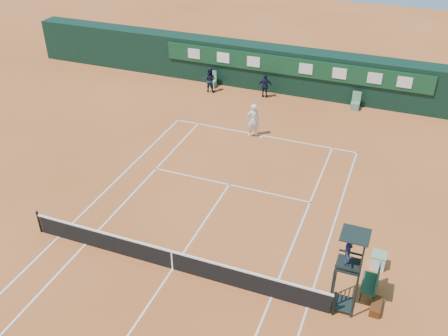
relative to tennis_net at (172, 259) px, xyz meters
The scene contains 14 objects.
ground 0.51m from the tennis_net, ahead, with size 90.00×90.00×0.00m, color #C2612D.
court_lines 0.50m from the tennis_net, ahead, with size 11.05×23.85×0.01m.
tennis_net is the anchor object (origin of this frame).
back_wall 18.77m from the tennis_net, 90.00° to the left, with size 40.00×1.65×3.00m.
linesman_chair_left 18.33m from the tennis_net, 107.46° to the left, with size 0.55×0.50×1.15m.
linesman_chair_right 18.05m from the tennis_net, 75.57° to the left, with size 0.55×0.50×1.15m.
umpire_chair 6.92m from the tennis_net, ahead, with size 0.96×0.95×3.42m.
player_bench 7.71m from the tennis_net, 11.72° to the left, with size 0.56×1.20×1.10m.
tennis_bag 7.86m from the tennis_net, ahead, with size 0.37×0.85×0.32m, color black.
cooler 8.21m from the tennis_net, 22.27° to the left, with size 0.57×0.57×0.65m.
tennis_ball 11.06m from the tennis_net, 95.31° to the left, with size 0.07×0.07×0.07m, color #CBEB36.
player 11.69m from the tennis_net, 92.56° to the left, with size 0.74×0.49×2.04m, color white.
ball_kid_left 17.50m from the tennis_net, 107.67° to the left, with size 0.83×0.65×1.70m, color black.
ball_kid_right 17.18m from the tennis_net, 94.93° to the left, with size 0.96×0.40×1.65m, color black.
Camera 1 is at (7.21, -12.91, 14.11)m, focal length 40.00 mm.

